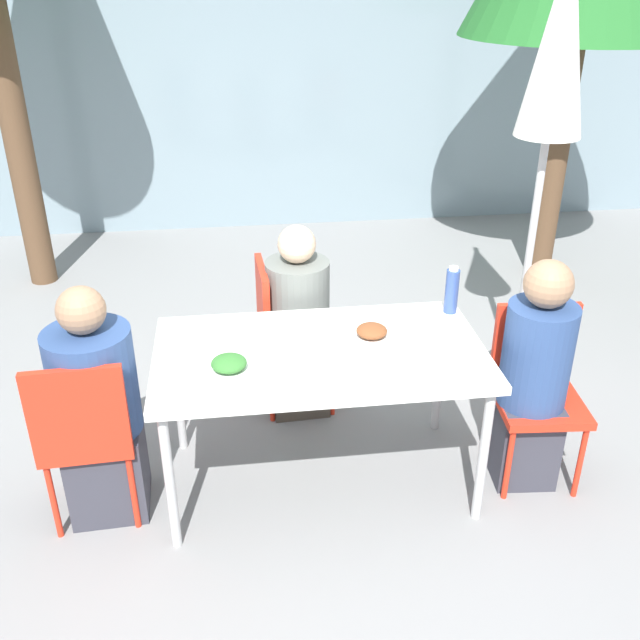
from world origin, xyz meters
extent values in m
plane|color=gray|center=(0.00, 0.00, 0.00)|extent=(24.00, 24.00, 0.00)
cube|color=gray|center=(0.00, 3.84, 1.50)|extent=(10.00, 0.20, 3.00)
cube|color=white|center=(0.00, 0.00, 0.72)|extent=(1.48, 0.82, 0.04)
cylinder|color=#B7B7B7|center=(-0.68, -0.35, 0.35)|extent=(0.04, 0.04, 0.70)
cylinder|color=#B7B7B7|center=(0.68, -0.35, 0.35)|extent=(0.04, 0.04, 0.70)
cylinder|color=#B7B7B7|center=(-0.68, 0.35, 0.35)|extent=(0.04, 0.04, 0.70)
cylinder|color=#B7B7B7|center=(0.68, 0.35, 0.35)|extent=(0.04, 0.04, 0.70)
cube|color=red|center=(-1.04, -0.05, 0.42)|extent=(0.42, 0.42, 0.04)
cube|color=red|center=(-1.03, -0.23, 0.65)|extent=(0.40, 0.06, 0.42)
cylinder|color=red|center=(-1.22, 0.11, 0.20)|extent=(0.03, 0.03, 0.40)
cylinder|color=red|center=(-0.88, 0.13, 0.20)|extent=(0.03, 0.03, 0.40)
cylinder|color=red|center=(-1.20, -0.23, 0.20)|extent=(0.03, 0.03, 0.40)
cylinder|color=red|center=(-0.86, -0.21, 0.20)|extent=(0.03, 0.03, 0.40)
cube|color=#383842|center=(-0.99, -0.05, 0.22)|extent=(0.35, 0.35, 0.44)
cylinder|color=navy|center=(-0.99, -0.05, 0.68)|extent=(0.37, 0.37, 0.49)
sphere|color=#9E7556|center=(-0.99, -0.05, 1.03)|extent=(0.20, 0.20, 0.20)
cube|color=red|center=(1.04, -0.09, 0.42)|extent=(0.43, 0.43, 0.04)
cube|color=red|center=(1.06, 0.09, 0.65)|extent=(0.40, 0.07, 0.42)
cylinder|color=red|center=(1.20, -0.27, 0.20)|extent=(0.03, 0.03, 0.40)
cylinder|color=red|center=(0.86, -0.24, 0.20)|extent=(0.03, 0.03, 0.40)
cylinder|color=red|center=(1.23, 0.07, 0.20)|extent=(0.03, 0.03, 0.40)
cylinder|color=red|center=(0.89, 0.09, 0.20)|extent=(0.03, 0.03, 0.40)
cube|color=#383842|center=(0.99, -0.09, 0.22)|extent=(0.31, 0.31, 0.44)
cylinder|color=navy|center=(0.99, -0.09, 0.69)|extent=(0.32, 0.32, 0.50)
sphere|color=#9E7556|center=(0.99, -0.09, 1.05)|extent=(0.22, 0.22, 0.22)
cube|color=red|center=(-0.04, 0.71, 0.42)|extent=(0.42, 0.42, 0.04)
cube|color=red|center=(-0.22, 0.70, 0.65)|extent=(0.06, 0.40, 0.42)
cylinder|color=red|center=(0.12, 0.89, 0.20)|extent=(0.03, 0.03, 0.40)
cylinder|color=red|center=(0.14, 0.55, 0.20)|extent=(0.03, 0.03, 0.40)
cylinder|color=red|center=(-0.22, 0.87, 0.20)|extent=(0.03, 0.03, 0.40)
cylinder|color=red|center=(-0.20, 0.53, 0.20)|extent=(0.03, 0.03, 0.40)
cube|color=#473D33|center=(-0.03, 0.66, 0.22)|extent=(0.32, 0.32, 0.44)
cylinder|color=slate|center=(-0.03, 0.66, 0.67)|extent=(0.34, 0.34, 0.45)
sphere|color=beige|center=(-0.03, 0.66, 0.99)|extent=(0.20, 0.20, 0.20)
cylinder|color=#333333|center=(1.34, 0.90, 0.03)|extent=(0.36, 0.36, 0.05)
cylinder|color=#BCBCBC|center=(1.34, 0.90, 1.22)|extent=(0.04, 0.04, 2.44)
cone|color=silver|center=(1.34, 0.90, 1.95)|extent=(0.36, 0.36, 0.99)
cylinder|color=white|center=(-0.41, -0.14, 0.75)|extent=(0.28, 0.28, 0.01)
ellipsoid|color=#33702D|center=(-0.41, -0.14, 0.79)|extent=(0.15, 0.15, 0.06)
cylinder|color=white|center=(0.25, 0.07, 0.75)|extent=(0.26, 0.26, 0.01)
ellipsoid|color=brown|center=(0.25, 0.07, 0.78)|extent=(0.14, 0.14, 0.06)
cylinder|color=#334C8E|center=(0.69, 0.29, 0.85)|extent=(0.07, 0.07, 0.22)
cylinder|color=white|center=(0.69, 0.29, 0.98)|extent=(0.05, 0.05, 0.02)
cylinder|color=white|center=(-0.21, 0.17, 0.79)|extent=(0.08, 0.08, 0.10)
cylinder|color=white|center=(0.15, -0.25, 0.77)|extent=(0.18, 0.18, 0.05)
cylinder|color=brown|center=(-1.87, 2.68, 1.09)|extent=(0.20, 0.20, 2.18)
cylinder|color=brown|center=(2.11, 2.35, 0.90)|extent=(0.20, 0.20, 1.80)
camera|label=1|loc=(-0.36, -2.75, 2.33)|focal=40.00mm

